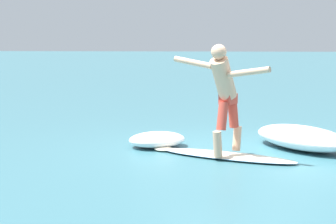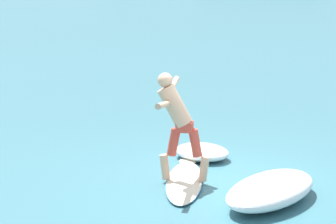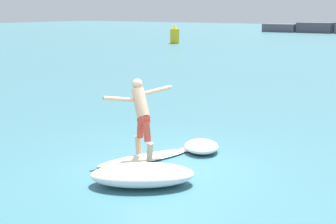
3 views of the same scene
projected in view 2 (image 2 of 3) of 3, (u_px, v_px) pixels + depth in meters
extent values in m
plane|color=#396F7A|center=(217.00, 182.00, 12.66)|extent=(200.00, 200.00, 0.00)
ellipsoid|color=beige|center=(184.00, 182.00, 12.58)|extent=(1.37, 2.31, 0.07)
ellipsoid|color=beige|center=(188.00, 161.00, 13.70)|extent=(0.41, 0.41, 0.06)
ellipsoid|color=#2870B2|center=(184.00, 182.00, 12.58)|extent=(1.39, 2.33, 0.03)
cone|color=black|center=(181.00, 207.00, 11.70)|extent=(0.07, 0.07, 0.14)
cone|color=black|center=(192.00, 204.00, 11.84)|extent=(0.07, 0.07, 0.14)
cone|color=black|center=(171.00, 204.00, 11.86)|extent=(0.07, 0.07, 0.14)
cylinder|color=#D9A683|center=(165.00, 167.00, 12.58)|extent=(0.22, 0.20, 0.41)
cylinder|color=#CC4536|center=(174.00, 142.00, 12.46)|extent=(0.27, 0.24, 0.45)
cylinder|color=#D9A683|center=(204.00, 169.00, 12.48)|extent=(0.22, 0.20, 0.41)
cylinder|color=#CC4536|center=(195.00, 143.00, 12.41)|extent=(0.27, 0.24, 0.45)
cube|color=#CC4536|center=(185.00, 127.00, 12.38)|extent=(0.32, 0.30, 0.16)
cylinder|color=#D9A683|center=(175.00, 106.00, 12.33)|extent=(0.62, 0.50, 0.70)
sphere|color=#D9A683|center=(165.00, 80.00, 12.27)|extent=(0.23, 0.23, 0.23)
cylinder|color=#D9A683|center=(163.00, 105.00, 11.86)|extent=(0.43, 0.65, 0.21)
cylinder|color=#D9A683|center=(173.00, 85.00, 12.76)|extent=(0.40, 0.65, 0.20)
ellipsoid|color=white|center=(271.00, 190.00, 11.68)|extent=(2.18, 1.99, 0.39)
ellipsoid|color=white|center=(202.00, 152.00, 13.93)|extent=(1.23, 1.28, 0.26)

